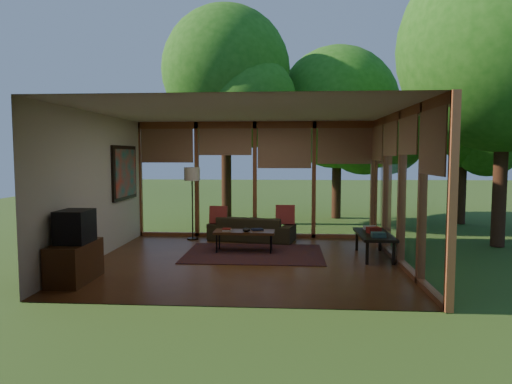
# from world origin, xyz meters

# --- Properties ---
(floor) EXTENTS (5.50, 5.50, 0.00)m
(floor) POSITION_xyz_m (0.00, 0.00, 0.00)
(floor) COLOR brown
(floor) RESTS_ON ground
(ceiling) EXTENTS (5.50, 5.50, 0.00)m
(ceiling) POSITION_xyz_m (0.00, 0.00, 2.70)
(ceiling) COLOR white
(ceiling) RESTS_ON ground
(wall_left) EXTENTS (0.04, 5.00, 2.70)m
(wall_left) POSITION_xyz_m (-2.75, 0.00, 1.35)
(wall_left) COLOR beige
(wall_left) RESTS_ON ground
(wall_front) EXTENTS (5.50, 0.04, 2.70)m
(wall_front) POSITION_xyz_m (0.00, -2.50, 1.35)
(wall_front) COLOR beige
(wall_front) RESTS_ON ground
(window_wall_back) EXTENTS (5.50, 0.12, 2.70)m
(window_wall_back) POSITION_xyz_m (0.00, 2.50, 1.35)
(window_wall_back) COLOR #98542F
(window_wall_back) RESTS_ON ground
(window_wall_right) EXTENTS (0.12, 5.00, 2.70)m
(window_wall_right) POSITION_xyz_m (2.75, 0.00, 1.35)
(window_wall_right) COLOR #98542F
(window_wall_right) RESTS_ON ground
(exterior_lawn) EXTENTS (40.00, 40.00, 0.00)m
(exterior_lawn) POSITION_xyz_m (8.00, 8.00, -0.01)
(exterior_lawn) COLOR #365A22
(exterior_lawn) RESTS_ON ground
(tree_nw) EXTENTS (3.54, 3.54, 6.04)m
(tree_nw) POSITION_xyz_m (-0.95, 4.64, 4.25)
(tree_nw) COLOR #3E2416
(tree_nw) RESTS_ON ground
(tree_ne) EXTENTS (3.69, 3.69, 5.20)m
(tree_ne) POSITION_xyz_m (2.26, 5.99, 3.35)
(tree_ne) COLOR #3E2416
(tree_ne) RESTS_ON ground
(tree_se) EXTENTS (4.35, 4.35, 6.33)m
(tree_se) POSITION_xyz_m (5.21, 1.72, 4.15)
(tree_se) COLOR #3E2416
(tree_se) RESTS_ON ground
(tree_far) EXTENTS (2.56, 2.56, 4.14)m
(tree_far) POSITION_xyz_m (5.63, 4.98, 2.84)
(tree_far) COLOR #3E2416
(tree_far) RESTS_ON ground
(rug) EXTENTS (2.67, 1.89, 0.01)m
(rug) POSITION_xyz_m (0.12, 0.63, 0.01)
(rug) COLOR maroon
(rug) RESTS_ON floor
(sofa) EXTENTS (2.01, 1.12, 0.55)m
(sofa) POSITION_xyz_m (-0.03, 2.00, 0.28)
(sofa) COLOR #312B18
(sofa) RESTS_ON floor
(pillow_left) EXTENTS (0.39, 0.21, 0.41)m
(pillow_left) POSITION_xyz_m (-0.78, 1.95, 0.58)
(pillow_left) COLOR maroon
(pillow_left) RESTS_ON sofa
(pillow_right) EXTENTS (0.43, 0.23, 0.45)m
(pillow_right) POSITION_xyz_m (0.72, 1.95, 0.59)
(pillow_right) COLOR maroon
(pillow_right) RESTS_ON sofa
(ct_book_lower) EXTENTS (0.20, 0.16, 0.03)m
(ct_book_lower) POSITION_xyz_m (-0.44, 0.75, 0.44)
(ct_book_lower) COLOR beige
(ct_book_lower) RESTS_ON coffee_table
(ct_book_upper) EXTENTS (0.16, 0.12, 0.03)m
(ct_book_upper) POSITION_xyz_m (-0.44, 0.75, 0.47)
(ct_book_upper) COLOR maroon
(ct_book_upper) RESTS_ON coffee_table
(ct_book_side) EXTENTS (0.27, 0.23, 0.03)m
(ct_book_side) POSITION_xyz_m (0.16, 0.88, 0.44)
(ct_book_side) COLOR black
(ct_book_side) RESTS_ON coffee_table
(ct_bowl) EXTENTS (0.16, 0.16, 0.07)m
(ct_bowl) POSITION_xyz_m (-0.04, 0.70, 0.46)
(ct_bowl) COLOR black
(ct_bowl) RESTS_ON coffee_table
(media_cabinet) EXTENTS (0.50, 1.00, 0.60)m
(media_cabinet) POSITION_xyz_m (-2.47, -1.50, 0.30)
(media_cabinet) COLOR #4F2D15
(media_cabinet) RESTS_ON floor
(television) EXTENTS (0.45, 0.55, 0.50)m
(television) POSITION_xyz_m (-2.45, -1.50, 0.85)
(television) COLOR black
(television) RESTS_ON media_cabinet
(console_book_a) EXTENTS (0.25, 0.19, 0.09)m
(console_book_a) POSITION_xyz_m (2.40, 0.10, 0.50)
(console_book_a) COLOR #2F524A
(console_book_a) RESTS_ON side_console
(console_book_b) EXTENTS (0.28, 0.23, 0.11)m
(console_book_b) POSITION_xyz_m (2.40, 0.55, 0.51)
(console_book_b) COLOR maroon
(console_book_b) RESTS_ON side_console
(console_book_c) EXTENTS (0.25, 0.18, 0.07)m
(console_book_c) POSITION_xyz_m (2.40, 0.95, 0.49)
(console_book_c) COLOR beige
(console_book_c) RESTS_ON side_console
(floor_lamp) EXTENTS (0.36, 0.36, 1.65)m
(floor_lamp) POSITION_xyz_m (-1.40, 2.07, 1.41)
(floor_lamp) COLOR black
(floor_lamp) RESTS_ON floor
(coffee_table) EXTENTS (1.20, 0.50, 0.43)m
(coffee_table) POSITION_xyz_m (-0.09, 0.80, 0.39)
(coffee_table) COLOR #4F2D15
(coffee_table) RESTS_ON floor
(side_console) EXTENTS (0.60, 1.40, 0.46)m
(side_console) POSITION_xyz_m (2.40, 0.50, 0.41)
(side_console) COLOR black
(side_console) RESTS_ON floor
(wall_painting) EXTENTS (0.06, 1.35, 1.15)m
(wall_painting) POSITION_xyz_m (-2.71, 1.40, 1.55)
(wall_painting) COLOR black
(wall_painting) RESTS_ON wall_left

